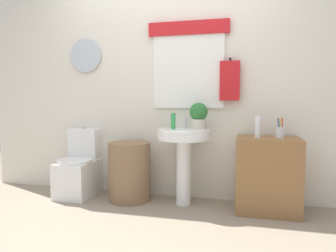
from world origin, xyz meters
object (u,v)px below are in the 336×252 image
at_px(lotion_bottle, 258,127).
at_px(toothbrush_cup, 280,132).
at_px(pedestal_sink, 184,147).
at_px(soap_bottle, 173,121).
at_px(laundry_hamper, 129,171).
at_px(toilet, 80,170).
at_px(wooden_cabinet, 268,175).
at_px(potted_plant, 199,115).

bearing_deg(lotion_bottle, toothbrush_cup, 16.39).
xyz_separation_m(lotion_bottle, toothbrush_cup, (0.20, 0.06, -0.05)).
bearing_deg(pedestal_sink, soap_bottle, 157.38).
bearing_deg(soap_bottle, lotion_bottle, -6.18).
bearing_deg(soap_bottle, toothbrush_cup, -1.67).
bearing_deg(laundry_hamper, pedestal_sink, -0.00).
height_order(toilet, wooden_cabinet, toilet).
relative_size(wooden_cabinet, potted_plant, 2.66).
distance_m(toilet, toothbrush_cup, 2.16).
bearing_deg(lotion_bottle, soap_bottle, 173.82).
relative_size(toilet, pedestal_sink, 0.98).
relative_size(laundry_hamper, soap_bottle, 3.86).
height_order(soap_bottle, lotion_bottle, soap_bottle).
xyz_separation_m(pedestal_sink, soap_bottle, (-0.12, 0.05, 0.26)).
height_order(pedestal_sink, wooden_cabinet, pedestal_sink).
height_order(potted_plant, toothbrush_cup, potted_plant).
distance_m(toilet, pedestal_sink, 1.23).
bearing_deg(laundry_hamper, soap_bottle, 6.16).
bearing_deg(lotion_bottle, potted_plant, 170.08).
height_order(toilet, laundry_hamper, toilet).
bearing_deg(pedestal_sink, laundry_hamper, 180.00).
height_order(potted_plant, lotion_bottle, potted_plant).
relative_size(soap_bottle, toothbrush_cup, 0.86).
distance_m(pedestal_sink, soap_bottle, 0.29).
relative_size(toilet, toothbrush_cup, 4.06).
bearing_deg(toilet, lotion_bottle, -2.26).
xyz_separation_m(laundry_hamper, potted_plant, (0.72, 0.06, 0.60)).
distance_m(lotion_bottle, toothbrush_cup, 0.22).
height_order(laundry_hamper, pedestal_sink, pedestal_sink).
distance_m(laundry_hamper, toothbrush_cup, 1.57).
bearing_deg(toilet, laundry_hamper, -3.31).
bearing_deg(wooden_cabinet, soap_bottle, 176.93).
height_order(soap_bottle, toothbrush_cup, soap_bottle).
height_order(laundry_hamper, lotion_bottle, lotion_bottle).
relative_size(toilet, soap_bottle, 4.71).
height_order(toilet, toothbrush_cup, toothbrush_cup).
bearing_deg(wooden_cabinet, toothbrush_cup, 11.03).
height_order(laundry_hamper, wooden_cabinet, wooden_cabinet).
height_order(toilet, lotion_bottle, lotion_bottle).
bearing_deg(potted_plant, wooden_cabinet, -5.09).
xyz_separation_m(toilet, soap_bottle, (1.07, 0.01, 0.56)).
xyz_separation_m(pedestal_sink, wooden_cabinet, (0.81, 0.00, -0.23)).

